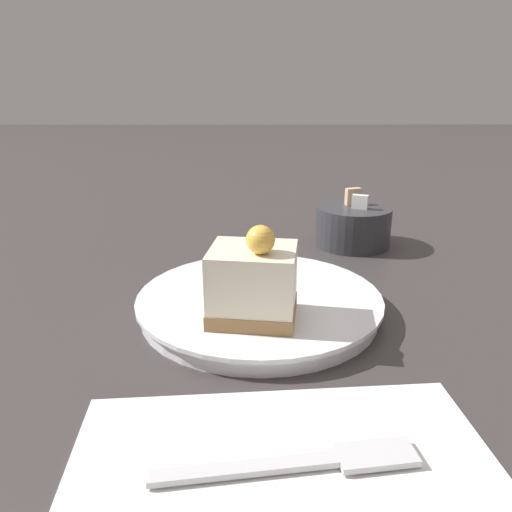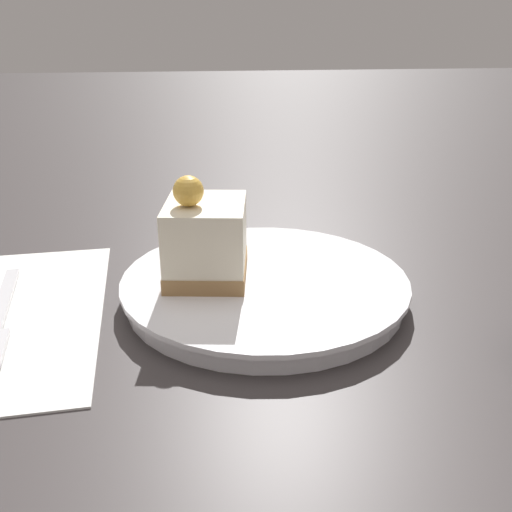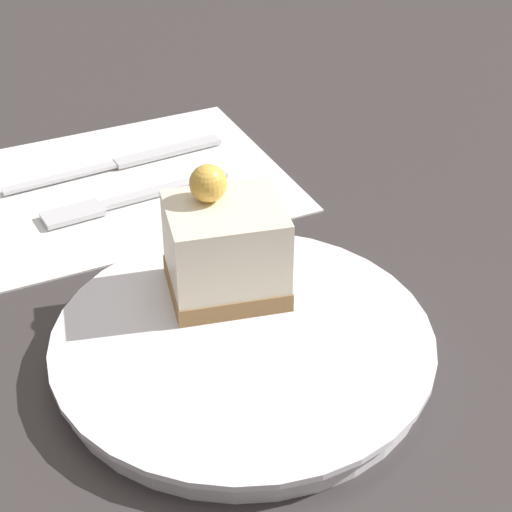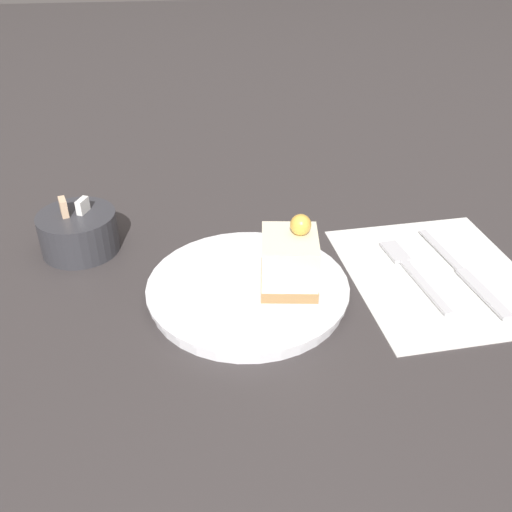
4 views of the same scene
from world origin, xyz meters
The scene contains 7 objects.
ground_plane centered at (0.00, 0.00, 0.00)m, with size 4.00×4.00×0.00m, color #383333.
plate centered at (-0.02, 0.00, 0.01)m, with size 0.23×0.23×0.02m.
cake_slice centered at (0.02, -0.01, 0.05)m, with size 0.07×0.08×0.08m.
napkin centered at (0.21, 0.01, 0.00)m, with size 0.23×0.26×0.00m.
fork centered at (0.18, 0.03, 0.01)m, with size 0.04×0.15×0.00m.
knife centered at (0.24, 0.00, 0.01)m, with size 0.04×0.19×0.00m.
sugar_bowl centered at (-0.22, 0.13, 0.03)m, with size 0.10×0.10×0.07m.
Camera 4 is at (-0.07, -0.52, 0.39)m, focal length 40.00 mm.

